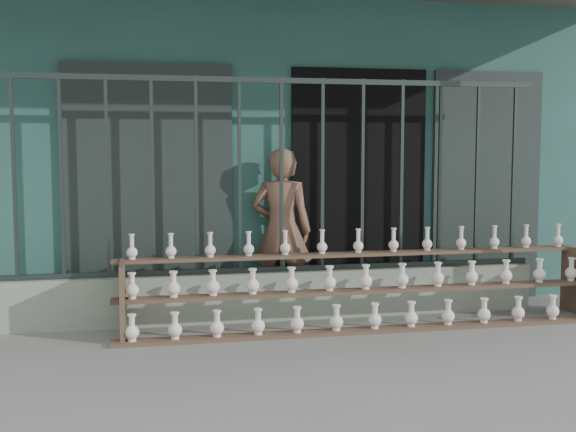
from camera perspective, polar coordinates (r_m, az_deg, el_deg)
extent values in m
plane|color=slate|center=(5.65, 2.10, -11.10)|extent=(60.00, 60.00, 0.00)
cube|color=#28554C|center=(9.65, -3.99, 5.36)|extent=(7.00, 5.00, 3.20)
cube|color=black|center=(7.42, 5.53, 2.25)|extent=(1.40, 0.12, 2.40)
cube|color=black|center=(7.05, -10.91, 2.02)|extent=(1.60, 0.08, 2.40)
cube|color=black|center=(7.91, 15.36, 2.28)|extent=(1.20, 0.08, 2.40)
cube|color=gray|center=(6.83, -0.51, -6.26)|extent=(5.00, 0.20, 0.45)
cube|color=#283330|center=(6.65, -20.84, 2.86)|extent=(0.03, 0.03, 1.80)
cube|color=#283330|center=(6.60, -17.48, 2.94)|extent=(0.03, 0.03, 1.80)
cube|color=#283330|center=(6.57, -14.07, 3.02)|extent=(0.03, 0.03, 1.80)
cube|color=#283330|center=(6.56, -10.65, 3.09)|extent=(0.03, 0.03, 1.80)
cube|color=#283330|center=(6.58, -7.24, 3.14)|extent=(0.03, 0.03, 1.80)
cube|color=#283330|center=(6.63, -3.85, 3.19)|extent=(0.03, 0.03, 1.80)
cube|color=#283330|center=(6.69, -0.52, 3.22)|extent=(0.03, 0.03, 1.80)
cube|color=#283330|center=(6.78, 2.73, 3.24)|extent=(0.03, 0.03, 1.80)
cube|color=#283330|center=(6.89, 5.90, 3.26)|extent=(0.03, 0.03, 1.80)
cube|color=#283330|center=(7.01, 8.95, 3.26)|extent=(0.03, 0.03, 1.80)
cube|color=#283330|center=(7.16, 11.89, 3.25)|extent=(0.03, 0.03, 1.80)
cube|color=#283330|center=(7.33, 14.71, 3.23)|extent=(0.03, 0.03, 1.80)
cube|color=#283330|center=(7.51, 17.39, 3.21)|extent=(0.03, 0.03, 1.80)
cube|color=#283330|center=(6.71, -0.53, 10.66)|extent=(5.00, 0.04, 0.05)
cube|color=#283330|center=(6.78, -0.52, -4.19)|extent=(5.00, 0.04, 0.05)
cube|color=brown|center=(6.44, 6.83, -8.93)|extent=(4.50, 0.18, 0.03)
cube|color=brown|center=(6.60, 6.17, -5.89)|extent=(4.50, 0.18, 0.03)
cube|color=brown|center=(6.78, 5.55, -3.01)|extent=(4.50, 0.18, 0.03)
cube|color=brown|center=(6.29, -12.94, -6.51)|extent=(0.04, 0.55, 0.64)
imported|color=brown|center=(7.01, -0.52, -1.16)|extent=(0.67, 0.54, 1.61)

